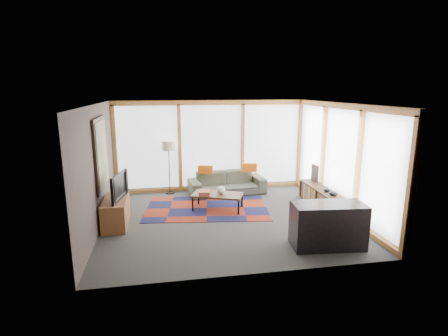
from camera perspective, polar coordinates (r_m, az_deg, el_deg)
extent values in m
plane|color=#2C2C2A|center=(8.11, 0.50, -8.22)|extent=(5.50, 5.50, 0.00)
cube|color=#3E322E|center=(7.73, -19.94, 0.00)|extent=(0.04, 5.00, 2.60)
cube|color=#3E322E|center=(5.38, 5.49, -4.67)|extent=(5.50, 0.04, 2.60)
cube|color=silver|center=(7.58, 0.54, 10.46)|extent=(5.50, 5.00, 0.04)
cube|color=white|center=(10.14, -2.07, 3.66)|extent=(5.30, 0.02, 2.35)
cube|color=white|center=(8.66, 18.51, 1.42)|extent=(0.02, 4.80, 2.35)
cube|color=black|center=(7.97, -19.48, 2.23)|extent=(0.05, 1.35, 1.55)
cube|color=gold|center=(7.96, -19.27, 2.24)|extent=(0.02, 1.20, 1.40)
cube|color=maroon|center=(8.78, -2.82, -6.53)|extent=(3.20, 2.29, 0.01)
imported|color=#3C4031|center=(9.88, 0.49, -2.45)|extent=(2.21, 1.05, 0.62)
cube|color=#D65D10|center=(9.65, -3.06, -0.23)|extent=(0.43, 0.22, 0.22)
cube|color=#D65D10|center=(9.88, 4.17, 0.09)|extent=(0.45, 0.23, 0.24)
cube|color=brown|center=(8.47, -3.22, -4.06)|extent=(0.31, 0.36, 0.11)
ellipsoid|color=beige|center=(8.54, -0.52, -3.62)|extent=(0.25, 0.25, 0.19)
ellipsoid|color=black|center=(8.46, 17.42, -3.95)|extent=(0.22, 0.22, 0.10)
ellipsoid|color=black|center=(8.73, 16.50, -3.43)|extent=(0.20, 0.20, 0.09)
cube|color=black|center=(9.55, 14.62, -0.83)|extent=(0.06, 0.34, 0.44)
cube|color=brown|center=(8.00, -17.23, -6.88)|extent=(0.49, 1.18, 0.59)
imported|color=black|center=(7.83, -17.37, -2.85)|extent=(0.33, 1.00, 0.57)
cube|color=black|center=(6.88, 16.59, -8.96)|extent=(1.38, 0.75, 0.84)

